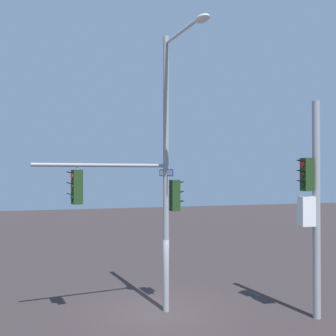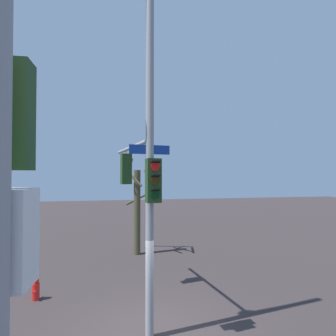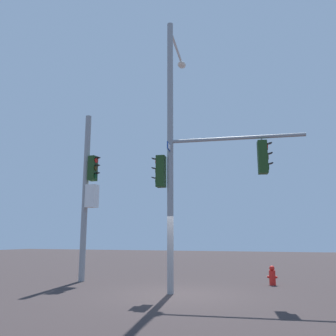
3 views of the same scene
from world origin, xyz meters
name	(u,v)px [view 1 (image 1 of 3)]	position (x,y,z in m)	size (l,w,h in m)	color
ground_plane	(158,311)	(0.00, 0.00, 0.00)	(80.00, 80.00, 0.00)	#342C2C
main_signal_pole_assembly	(152,167)	(-0.30, -0.35, 5.05)	(5.14, 3.49, 9.67)	gray
secondary_pole_assembly	(313,204)	(4.77, -2.11, 3.81)	(0.80, 0.42, 7.26)	gray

